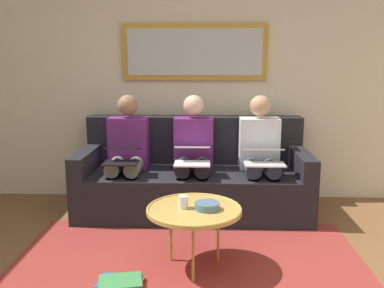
{
  "coord_description": "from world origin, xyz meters",
  "views": [
    {
      "loc": [
        -0.13,
        1.91,
        1.47
      ],
      "look_at": [
        0.0,
        -1.7,
        0.75
      ],
      "focal_mm": 39.52,
      "sensor_mm": 36.0,
      "label": 1
    }
  ],
  "objects_px": {
    "person_left": "(260,152)",
    "laptop_white": "(192,154)",
    "framed_mirror": "(195,52)",
    "person_right": "(127,151)",
    "coffee_table": "(194,210)",
    "bowl": "(207,206)",
    "magazine_stack": "(120,283)",
    "laptop_black": "(122,155)",
    "laptop_silver": "(264,156)",
    "couch": "(193,179)",
    "person_middle": "(193,151)",
    "cup": "(183,202)"
  },
  "relations": [
    {
      "from": "bowl",
      "to": "person_middle",
      "type": "relative_size",
      "value": 0.15
    },
    {
      "from": "laptop_white",
      "to": "person_right",
      "type": "bearing_deg",
      "value": -20.58
    },
    {
      "from": "laptop_white",
      "to": "framed_mirror",
      "type": "bearing_deg",
      "value": -90.0
    },
    {
      "from": "framed_mirror",
      "to": "laptop_black",
      "type": "xyz_separation_m",
      "value": [
        0.64,
        0.71,
        -0.92
      ]
    },
    {
      "from": "person_middle",
      "to": "person_right",
      "type": "height_order",
      "value": "same"
    },
    {
      "from": "person_right",
      "to": "laptop_black",
      "type": "height_order",
      "value": "person_right"
    },
    {
      "from": "laptop_silver",
      "to": "magazine_stack",
      "type": "relative_size",
      "value": 1.09
    },
    {
      "from": "cup",
      "to": "person_left",
      "type": "height_order",
      "value": "person_left"
    },
    {
      "from": "framed_mirror",
      "to": "bowl",
      "type": "bearing_deg",
      "value": 94.75
    },
    {
      "from": "couch",
      "to": "laptop_white",
      "type": "relative_size",
      "value": 5.98
    },
    {
      "from": "coffee_table",
      "to": "magazine_stack",
      "type": "relative_size",
      "value": 2.05
    },
    {
      "from": "person_left",
      "to": "laptop_white",
      "type": "bearing_deg",
      "value": 20.58
    },
    {
      "from": "coffee_table",
      "to": "person_middle",
      "type": "height_order",
      "value": "person_middle"
    },
    {
      "from": "magazine_stack",
      "to": "person_left",
      "type": "bearing_deg",
      "value": -126.92
    },
    {
      "from": "couch",
      "to": "person_left",
      "type": "bearing_deg",
      "value": 173.87
    },
    {
      "from": "coffee_table",
      "to": "laptop_silver",
      "type": "distance_m",
      "value": 1.1
    },
    {
      "from": "person_left",
      "to": "magazine_stack",
      "type": "xyz_separation_m",
      "value": [
        1.08,
        1.43,
        -0.58
      ]
    },
    {
      "from": "framed_mirror",
      "to": "laptop_silver",
      "type": "distance_m",
      "value": 1.33
    },
    {
      "from": "person_left",
      "to": "person_middle",
      "type": "bearing_deg",
      "value": 0.0
    },
    {
      "from": "cup",
      "to": "bowl",
      "type": "bearing_deg",
      "value": 173.3
    },
    {
      "from": "coffee_table",
      "to": "bowl",
      "type": "distance_m",
      "value": 0.1
    },
    {
      "from": "person_left",
      "to": "laptop_silver",
      "type": "height_order",
      "value": "person_left"
    },
    {
      "from": "bowl",
      "to": "laptop_silver",
      "type": "xyz_separation_m",
      "value": [
        -0.51,
        -0.91,
        0.15
      ]
    },
    {
      "from": "person_right",
      "to": "magazine_stack",
      "type": "xyz_separation_m",
      "value": [
        -0.2,
        1.43,
        -0.58
      ]
    },
    {
      "from": "couch",
      "to": "bowl",
      "type": "xyz_separation_m",
      "value": [
        -0.13,
        1.23,
        0.16
      ]
    },
    {
      "from": "coffee_table",
      "to": "magazine_stack",
      "type": "bearing_deg",
      "value": 30.52
    },
    {
      "from": "person_left",
      "to": "magazine_stack",
      "type": "relative_size",
      "value": 3.47
    },
    {
      "from": "couch",
      "to": "person_right",
      "type": "xyz_separation_m",
      "value": [
        0.64,
        0.07,
        0.3
      ]
    },
    {
      "from": "couch",
      "to": "coffee_table",
      "type": "xyz_separation_m",
      "value": [
        -0.04,
        1.22,
        0.12
      ]
    },
    {
      "from": "couch",
      "to": "cup",
      "type": "xyz_separation_m",
      "value": [
        0.03,
        1.21,
        0.18
      ]
    },
    {
      "from": "framed_mirror",
      "to": "laptop_silver",
      "type": "xyz_separation_m",
      "value": [
        -0.64,
        0.71,
        -0.92
      ]
    },
    {
      "from": "person_right",
      "to": "framed_mirror",
      "type": "bearing_deg",
      "value": -144.47
    },
    {
      "from": "framed_mirror",
      "to": "bowl",
      "type": "relative_size",
      "value": 8.49
    },
    {
      "from": "framed_mirror",
      "to": "laptop_silver",
      "type": "bearing_deg",
      "value": 132.14
    },
    {
      "from": "laptop_black",
      "to": "laptop_silver",
      "type": "bearing_deg",
      "value": 180.0
    },
    {
      "from": "person_middle",
      "to": "cup",
      "type": "bearing_deg",
      "value": 88.34
    },
    {
      "from": "coffee_table",
      "to": "framed_mirror",
      "type": "bearing_deg",
      "value": -88.47
    },
    {
      "from": "person_right",
      "to": "cup",
      "type": "bearing_deg",
      "value": 117.93
    },
    {
      "from": "person_left",
      "to": "person_right",
      "type": "bearing_deg",
      "value": 0.0
    },
    {
      "from": "coffee_table",
      "to": "cup",
      "type": "height_order",
      "value": "cup"
    },
    {
      "from": "laptop_black",
      "to": "person_right",
      "type": "bearing_deg",
      "value": -90.0
    },
    {
      "from": "cup",
      "to": "laptop_black",
      "type": "xyz_separation_m",
      "value": [
        0.61,
        -0.89,
        0.13
      ]
    },
    {
      "from": "framed_mirror",
      "to": "person_right",
      "type": "distance_m",
      "value": 1.23
    },
    {
      "from": "coffee_table",
      "to": "bowl",
      "type": "relative_size",
      "value": 3.86
    },
    {
      "from": "coffee_table",
      "to": "laptop_white",
      "type": "relative_size",
      "value": 1.83
    },
    {
      "from": "cup",
      "to": "laptop_white",
      "type": "xyz_separation_m",
      "value": [
        -0.03,
        -0.9,
        0.14
      ]
    },
    {
      "from": "coffee_table",
      "to": "magazine_stack",
      "type": "distance_m",
      "value": 0.69
    },
    {
      "from": "framed_mirror",
      "to": "laptop_silver",
      "type": "relative_size",
      "value": 4.13
    },
    {
      "from": "person_middle",
      "to": "person_right",
      "type": "distance_m",
      "value": 0.64
    },
    {
      "from": "person_middle",
      "to": "magazine_stack",
      "type": "height_order",
      "value": "person_middle"
    }
  ]
}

